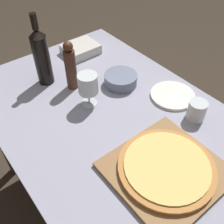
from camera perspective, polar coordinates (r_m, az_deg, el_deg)
The scene contains 11 objects.
ground_plane at distance 1.73m, azimuth 0.93°, elevation -19.97°, with size 12.00×12.00×0.00m, color #382D23.
dining_table at distance 1.16m, azimuth 1.30°, elevation -5.50°, with size 0.87×1.41×0.77m.
cutting_board at distance 0.95m, azimuth 11.62°, elevation -12.29°, with size 0.37×0.36×0.02m.
pizza at distance 0.93m, azimuth 11.80°, elevation -11.59°, with size 0.34×0.34×0.02m.
wine_bottle at distance 1.25m, azimuth -15.09°, elevation 11.66°, with size 0.07×0.07×0.34m.
pepper_mill at distance 1.21m, azimuth -9.02°, elevation 9.72°, with size 0.05×0.05×0.24m.
wine_glass at distance 1.10m, azimuth -5.26°, elevation 5.95°, with size 0.09×0.09×0.15m.
small_bowl at distance 1.26m, azimuth 1.90°, elevation 7.09°, with size 0.16×0.16×0.05m.
drinking_tumbler at distance 1.13m, azimuth 17.94°, elevation 0.31°, with size 0.08×0.08×0.09m.
dinner_plate at distance 1.23m, azimuth 13.03°, elevation 3.55°, with size 0.20×0.20×0.01m.
food_container at distance 1.50m, azimuth -6.84°, elevation 13.43°, with size 0.18×0.15×0.05m.
Camera 1 is at (-0.49, -0.57, 1.55)m, focal length 42.00 mm.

